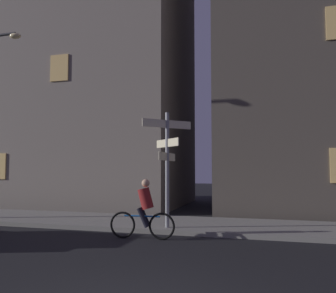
{
  "coord_description": "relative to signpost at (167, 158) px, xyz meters",
  "views": [
    {
      "loc": [
        1.79,
        -3.88,
        1.89
      ],
      "look_at": [
        -1.02,
        6.05,
        2.55
      ],
      "focal_mm": 37.21,
      "sensor_mm": 36.0,
      "label": 1
    }
  ],
  "objects": [
    {
      "name": "signpost",
      "position": [
        0.0,
        0.0,
        0.0
      ],
      "size": [
        1.21,
        1.73,
        3.46
      ],
      "color": "gray",
      "rests_on": "sidewalk_kerb"
    },
    {
      "name": "building_right_block",
      "position": [
        5.43,
        7.49,
        6.76
      ],
      "size": [
        9.04,
        9.22,
        17.95
      ],
      "color": "#4C443D",
      "rests_on": "ground_plane"
    },
    {
      "name": "building_left_block",
      "position": [
        -6.02,
        6.92,
        5.91
      ],
      "size": [
        9.56,
        7.09,
        16.26
      ],
      "color": "slate",
      "rests_on": "ground_plane"
    },
    {
      "name": "cyclist",
      "position": [
        -0.33,
        -1.15,
        -1.47
      ],
      "size": [
        1.82,
        0.35,
        1.61
      ],
      "color": "black",
      "rests_on": "ground_plane"
    },
    {
      "name": "sidewalk_kerb",
      "position": [
        1.09,
        1.08,
        -2.15
      ],
      "size": [
        40.0,
        3.01,
        0.14
      ],
      "primitive_type": "cube",
      "color": "gray",
      "rests_on": "ground_plane"
    }
  ]
}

